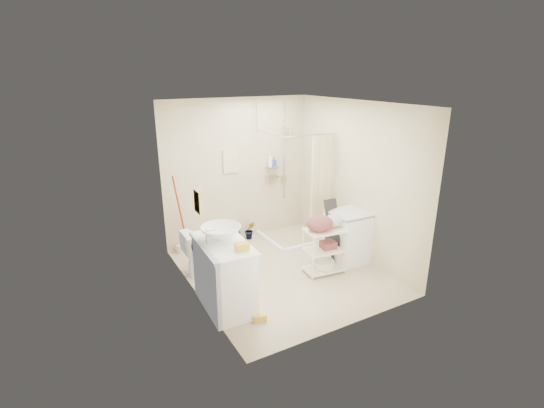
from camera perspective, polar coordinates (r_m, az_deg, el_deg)
The scene contains 23 objects.
floor at distance 6.34m, azimuth 1.50°, elevation -9.75°, with size 3.20×3.20×0.00m, color beige.
ceiling at distance 5.60m, azimuth 1.73°, elevation 14.37°, with size 2.80×3.20×0.04m, color silver.
wall_back at distance 7.21m, azimuth -4.94°, elevation 4.80°, with size 2.80×0.04×2.60m, color beige.
wall_front at distance 4.62m, azimuth 11.85°, elevation -3.58°, with size 2.80×0.04×2.60m, color beige.
wall_left at distance 5.29m, azimuth -11.52°, elevation -0.67°, with size 0.04×3.20×2.60m, color beige.
wall_right at distance 6.64m, azimuth 12.06°, elevation 3.25°, with size 0.04×3.20×2.60m, color beige.
vanity at distance 5.32m, azimuth -6.94°, elevation -10.14°, with size 0.59×1.06×0.93m, color white.
sink at distance 5.18m, azimuth -7.42°, elevation -4.15°, with size 0.53×0.53×0.18m, color white.
counter_basket at distance 4.87m, azimuth -4.37°, elevation -6.18°, with size 0.16×0.13×0.09m, color gold.
floor_basket at distance 5.21m, azimuth -1.80°, elevation -15.87°, with size 0.24×0.18×0.13m, color yellow.
toilet at distance 6.28m, azimuth -9.59°, elevation -6.65°, with size 0.40×0.70×0.72m, color white.
mop at distance 6.88m, azimuth -13.54°, elevation -1.50°, with size 0.13×0.13×1.42m, color #AF1A07, non-canonical shape.
potted_plant_a at distance 7.32m, azimuth -5.00°, elevation -4.42°, with size 0.17×0.11×0.31m, color brown.
potted_plant_b at distance 7.45m, azimuth -3.21°, elevation -3.79°, with size 0.19×0.16×0.35m, color brown.
hanging_towel at distance 7.09m, azimuth -6.03°, elevation 6.18°, with size 0.28×0.03×0.42m, color beige.
towel_ring at distance 5.06m, azimuth -10.72°, elevation 0.53°, with size 0.04×0.22×0.34m, color #FBE69A, non-canonical shape.
tp_holder at distance 5.56m, azimuth -10.91°, elevation -6.10°, with size 0.08×0.12×0.14m, color white, non-canonical shape.
shower at distance 7.20m, azimuth 3.12°, elevation 2.75°, with size 1.10×1.10×2.10m, color white, non-canonical shape.
shampoo_bottle_a at distance 7.40m, azimuth -0.27°, elevation 6.39°, with size 0.10×0.10×0.25m, color white.
shampoo_bottle_b at distance 7.41m, azimuth 0.27°, elevation 6.13°, with size 0.08×0.08×0.18m, color #2F4798.
washing_machine at distance 6.63m, azimuth 10.88°, elevation -4.67°, with size 0.59×0.61×0.86m, color silver.
laundry_rack at distance 6.21m, azimuth 7.68°, elevation -6.10°, with size 0.63×0.37×0.87m, color #F4E7CE, non-canonical shape.
ironing_board at distance 6.58m, azimuth 8.95°, elevation -3.73°, with size 0.31×0.09×1.08m, color black, non-canonical shape.
Camera 1 is at (-2.87, -4.79, 3.02)m, focal length 26.00 mm.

